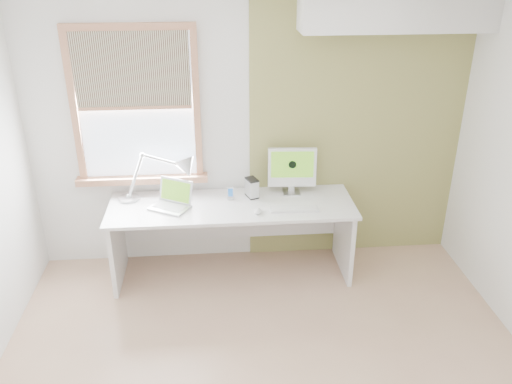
{
  "coord_description": "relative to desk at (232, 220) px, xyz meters",
  "views": [
    {
      "loc": [
        -0.33,
        -2.85,
        2.84
      ],
      "look_at": [
        0.0,
        1.05,
        1.0
      ],
      "focal_mm": 37.05,
      "sensor_mm": 36.0,
      "label": 1
    }
  ],
  "objects": [
    {
      "name": "room",
      "position": [
        0.19,
        -1.44,
        0.77
      ],
      "size": [
        4.04,
        3.54,
        2.64
      ],
      "color": "tan",
      "rests_on": "ground"
    },
    {
      "name": "phone_dock",
      "position": [
        -0.01,
        0.04,
        0.23
      ],
      "size": [
        0.07,
        0.07,
        0.12
      ],
      "color": "silver",
      "rests_on": "desk"
    },
    {
      "name": "desk",
      "position": [
        0.0,
        0.0,
        0.0
      ],
      "size": [
        2.2,
        0.7,
        0.73
      ],
      "color": "white",
      "rests_on": "room"
    },
    {
      "name": "imac",
      "position": [
        0.57,
        0.15,
        0.44
      ],
      "size": [
        0.45,
        0.16,
        0.44
      ],
      "color": "silver",
      "rests_on": "desk"
    },
    {
      "name": "mouse",
      "position": [
        0.22,
        -0.25,
        0.21
      ],
      "size": [
        0.09,
        0.12,
        0.03
      ],
      "primitive_type": "ellipsoid",
      "rotation": [
        0.0,
        0.0,
        -0.23
      ],
      "color": "white",
      "rests_on": "desk"
    },
    {
      "name": "soffit",
      "position": [
        1.39,
        0.13,
        1.87
      ],
      "size": [
        1.6,
        0.4,
        0.42
      ],
      "primitive_type": "cube",
      "color": "white",
      "rests_on": "room"
    },
    {
      "name": "accent_wall",
      "position": [
        1.19,
        0.3,
        0.77
      ],
      "size": [
        2.0,
        0.02,
        2.6
      ],
      "primitive_type": "cube",
      "color": "#998E4A",
      "rests_on": "room"
    },
    {
      "name": "keyboard",
      "position": [
        0.54,
        -0.22,
        0.2
      ],
      "size": [
        0.42,
        0.13,
        0.02
      ],
      "color": "white",
      "rests_on": "desk"
    },
    {
      "name": "window",
      "position": [
        -0.81,
        0.27,
        1.01
      ],
      "size": [
        1.2,
        0.14,
        1.42
      ],
      "color": "#AA6E4F",
      "rests_on": "room"
    },
    {
      "name": "desk_lamp",
      "position": [
        -0.5,
        0.18,
        0.43
      ],
      "size": [
        0.8,
        0.35,
        0.44
      ],
      "color": "silver",
      "rests_on": "desk"
    },
    {
      "name": "laptop",
      "position": [
        -0.53,
        -0.05,
        0.25
      ],
      "size": [
        0.42,
        0.39,
        0.23
      ],
      "color": "silver",
      "rests_on": "desk"
    },
    {
      "name": "external_drive",
      "position": [
        0.19,
        0.08,
        0.28
      ],
      "size": [
        0.13,
        0.16,
        0.18
      ],
      "color": "silver",
      "rests_on": "desk"
    }
  ]
}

